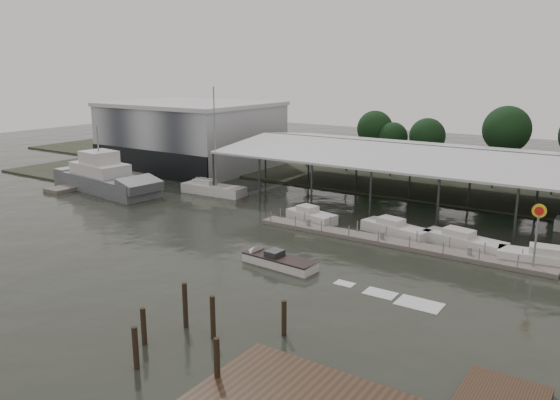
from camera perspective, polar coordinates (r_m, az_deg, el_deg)
The scene contains 16 objects.
ground at distance 51.13m, azimuth -8.65°, elevation -4.63°, with size 200.00×200.00×0.00m, color #242921.
land_strip_far at distance 85.84m, azimuth 10.52°, elevation 2.86°, with size 140.00×30.00×0.30m.
land_strip_west at distance 99.45m, azimuth -14.17°, elevation 4.15°, with size 20.00×40.00×0.30m.
storage_warehouse at distance 90.20m, azimuth -9.21°, elevation 6.77°, with size 24.50×20.50×10.50m.
covered_boat_shed at distance 66.35m, azimuth 19.44°, elevation 4.43°, with size 58.24×24.00×6.96m.
trawler_dock at distance 81.73m, azimuth -17.71°, elevation 2.00°, with size 3.00×18.00×0.50m.
floating_dock at distance 51.54m, azimuth 11.63°, elevation -4.37°, with size 28.00×2.00×1.40m.
shell_fuel_sign at distance 47.58m, azimuth 25.33°, elevation -2.29°, with size 1.10×0.18×5.55m.
grey_trawler at distance 75.53m, azimuth -17.76°, elevation 2.10°, with size 18.59×7.33×8.84m.
white_sailboat at distance 70.84m, azimuth -7.05°, elevation 1.16°, with size 8.91×3.07×13.80m.
speedboat_underway at distance 45.51m, azimuth -0.65°, elevation -6.29°, with size 18.17×3.35×2.00m.
moored_cruiser_0 at distance 57.93m, azimuth 3.25°, elevation -1.66°, with size 5.98×3.46×1.70m.
moored_cruiser_1 at distance 54.41m, azimuth 11.91°, elevation -2.96°, with size 7.23×3.73×1.70m.
moored_cruiser_2 at distance 52.35m, azimuth 18.59°, elevation -4.07°, with size 7.80×3.70×1.70m.
moored_cruiser_3 at distance 50.26m, azimuth 26.76°, elevation -5.59°, with size 9.08×3.38×1.70m.
mooring_pilings at distance 32.93m, azimuth -8.67°, elevation -13.51°, with size 6.64×7.93×3.55m.
Camera 1 is at (33.00, -35.63, 15.99)m, focal length 35.00 mm.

